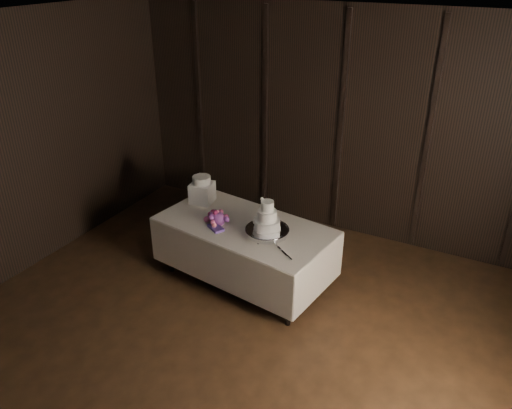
% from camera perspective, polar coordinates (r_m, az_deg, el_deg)
% --- Properties ---
extents(room, '(6.08, 7.08, 3.08)m').
position_cam_1_polar(room, '(3.78, -8.04, -5.65)').
color(room, black).
rests_on(room, ground).
extents(display_table, '(2.11, 1.31, 0.76)m').
position_cam_1_polar(display_table, '(5.83, -1.31, -5.24)').
color(display_table, beige).
rests_on(display_table, ground).
extents(cake_stand, '(0.60, 0.60, 0.09)m').
position_cam_1_polar(cake_stand, '(5.41, 1.28, -3.22)').
color(cake_stand, silver).
rests_on(cake_stand, display_table).
extents(wedding_cake, '(0.31, 0.28, 0.33)m').
position_cam_1_polar(wedding_cake, '(5.32, 0.99, -1.58)').
color(wedding_cake, white).
rests_on(wedding_cake, cake_stand).
extents(bouquet, '(0.48, 0.52, 0.20)m').
position_cam_1_polar(bouquet, '(5.66, -4.42, -1.53)').
color(bouquet, '#C94E7F').
rests_on(bouquet, display_table).
extents(box_pedestal, '(0.30, 0.30, 0.25)m').
position_cam_1_polar(box_pedestal, '(6.14, -6.16, 1.36)').
color(box_pedestal, white).
rests_on(box_pedestal, display_table).
extents(small_cake, '(0.28, 0.28, 0.09)m').
position_cam_1_polar(small_cake, '(6.07, -6.24, 2.80)').
color(small_cake, white).
rests_on(small_cake, box_pedestal).
extents(cake_knife, '(0.31, 0.23, 0.01)m').
position_cam_1_polar(cake_knife, '(5.19, 2.84, -5.16)').
color(cake_knife, silver).
rests_on(cake_knife, display_table).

